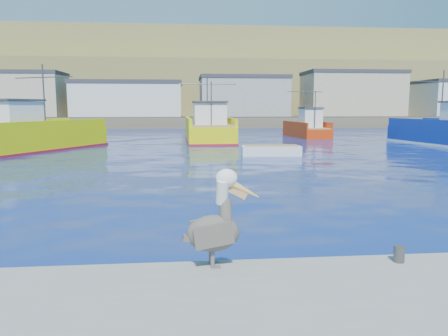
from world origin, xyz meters
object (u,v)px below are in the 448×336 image
Objects in this scene: boat_orange at (307,128)px; skiff_mid at (271,151)px; trawler_yellow_a at (31,136)px; trawler_yellow_b at (209,130)px; pelican at (216,225)px.

boat_orange reaches higher than skiff_mid.
trawler_yellow_a reaches higher than boat_orange.
trawler_yellow_b is at bearing 30.86° from trawler_yellow_a.
boat_orange is at bearing 26.74° from trawler_yellow_a.
trawler_yellow_b is 3.04× the size of skiff_mid.
pelican is at bearing -104.18° from skiff_mid.
trawler_yellow_a is at bearing 163.90° from skiff_mid.
skiff_mid is 22.64m from pelican.
pelican is at bearing -93.32° from trawler_yellow_b.
skiff_mid is (17.57, -5.07, -0.83)m from trawler_yellow_a.
pelican is at bearing -65.99° from trawler_yellow_a.
pelican is (-13.27, -39.75, 0.24)m from boat_orange.
trawler_yellow_a is at bearing -149.14° from trawler_yellow_b.
trawler_yellow_b is at bearing 104.51° from skiff_mid.
pelican reaches higher than skiff_mid.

